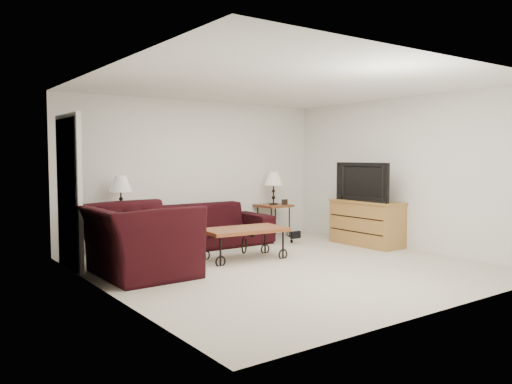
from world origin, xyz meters
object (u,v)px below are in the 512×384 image
at_px(lamp_left, 121,196).
at_px(tv_stand, 367,223).
at_px(lamp_right, 274,188).
at_px(coffee_table, 244,244).
at_px(armchair, 138,240).
at_px(side_table_right, 273,221).
at_px(side_table_left, 122,235).
at_px(backpack, 292,232).
at_px(sofa, 201,226).
at_px(television, 366,182).

height_order(lamp_left, tv_stand, lamp_left).
distance_m(lamp_left, lamp_right, 3.00).
relative_size(coffee_table, armchair, 0.88).
bearing_deg(side_table_right, armchair, -155.69).
xyz_separation_m(side_table_left, backpack, (2.81, -0.78, -0.11)).
xyz_separation_m(sofa, lamp_left, (-1.32, 0.18, 0.56)).
height_order(side_table_left, lamp_left, lamp_left).
relative_size(side_table_left, armchair, 0.44).
bearing_deg(side_table_left, lamp_left, 0.00).
bearing_deg(sofa, lamp_left, 172.26).
distance_m(side_table_right, lamp_right, 0.62).
xyz_separation_m(coffee_table, television, (2.39, -0.22, 0.86)).
xyz_separation_m(coffee_table, backpack, (1.47, 0.67, -0.04)).
xyz_separation_m(side_table_left, television, (3.72, -1.67, 0.79)).
relative_size(side_table_right, armchair, 0.44).
bearing_deg(lamp_left, sofa, -7.74).
distance_m(sofa, television, 2.92).
bearing_deg(side_table_right, television, -66.60).
height_order(coffee_table, armchair, armchair).
relative_size(side_table_left, tv_stand, 0.48).
relative_size(coffee_table, backpack, 3.15).
height_order(sofa, lamp_left, lamp_left).
bearing_deg(side_table_left, television, -24.15).
xyz_separation_m(side_table_left, side_table_right, (3.00, 0.00, 0.00)).
xyz_separation_m(side_table_right, lamp_left, (-3.00, -0.00, 0.61)).
bearing_deg(lamp_right, television, -66.60).
xyz_separation_m(coffee_table, tv_stand, (2.41, -0.22, 0.15)).
bearing_deg(coffee_table, lamp_left, 132.78).
bearing_deg(lamp_right, armchair, -155.69).
distance_m(lamp_right, television, 1.83).
height_order(side_table_right, lamp_left, lamp_left).
height_order(coffee_table, backpack, coffee_table).
relative_size(coffee_table, television, 1.09).
height_order(lamp_right, backpack, lamp_right).
height_order(side_table_left, side_table_right, side_table_right).
distance_m(coffee_table, television, 2.55).
bearing_deg(sofa, armchair, -141.54).
bearing_deg(lamp_right, side_table_right, 0.00).
height_order(armchair, television, television).
distance_m(lamp_right, backpack, 1.08).
bearing_deg(coffee_table, television, -5.38).
distance_m(sofa, armchair, 2.15).
height_order(sofa, backpack, sofa).
bearing_deg(armchair, backpack, -77.77).
bearing_deg(lamp_right, tv_stand, -66.02).
distance_m(side_table_right, armchair, 3.69).
distance_m(side_table_left, side_table_right, 3.00).
bearing_deg(backpack, television, -24.57).
bearing_deg(coffee_table, backpack, 24.47).
bearing_deg(side_table_left, side_table_right, 0.00).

